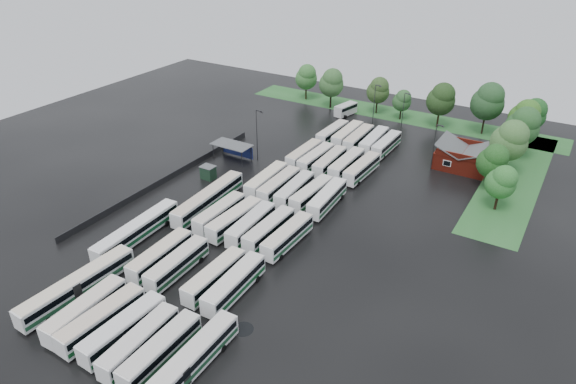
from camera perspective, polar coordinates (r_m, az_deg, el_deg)
The scene contains 62 objects.
ground at distance 82.30m, azimuth -5.55°, elevation -4.62°, with size 160.00×160.00×0.00m, color black.
brick_building at distance 107.86m, azimuth 18.84°, elevation 3.52°, with size 10.07×8.60×5.39m.
wash_shed at distance 105.54m, azimuth -6.13°, elevation 5.08°, with size 8.20×4.20×3.58m.
utility_hut at distance 99.06m, azimuth -8.86°, elevation 2.17°, with size 2.70×2.20×2.62m.
grass_strip_north at distance 133.60m, azimuth 11.95°, elevation 8.42°, with size 80.00×10.00×0.01m, color #29662B.
grass_strip_east at distance 107.43m, azimuth 23.79°, elevation 1.34°, with size 10.00×50.00×0.01m, color #29662B.
west_fence at distance 100.10m, azimuth -13.15°, elevation 1.56°, with size 0.10×50.00×1.20m, color #2D2D30.
bus_r0c0 at distance 69.67m, azimuth -21.58°, elevation -12.16°, with size 2.86×11.69×3.23m.
bus_r0c1 at distance 67.70m, azimuth -19.97°, elevation -13.16°, with size 2.99×11.76×3.24m.
bus_r0c2 at distance 65.64m, azimuth -17.80°, elevation -14.29°, with size 2.86×11.68×3.23m.
bus_r0c3 at distance 63.60m, azimuth -16.16°, elevation -15.72°, with size 2.86×11.34×3.13m.
bus_r0c4 at distance 62.02m, azimuth -13.96°, elevation -16.72°, with size 2.52×11.41×3.17m.
bus_r1c0 at distance 76.25m, azimuth -14.00°, elevation -6.88°, with size 2.77×11.55×3.20m.
bus_r1c1 at distance 74.16m, azimuth -12.21°, elevation -7.80°, with size 2.75×11.37×3.14m.
bus_r1c3 at distance 70.99m, azimuth -8.16°, elevation -9.26°, with size 2.43×11.28×3.14m.
bus_r1c4 at distance 69.29m, azimuth -5.99°, elevation -10.12°, with size 2.90×11.81×3.26m.
bus_r2c0 at distance 84.65m, azimuth -7.60°, elevation -2.34°, with size 2.42×11.26×3.13m.
bus_r2c1 at distance 82.58m, azimuth -5.94°, elevation -3.05°, with size 3.00×11.76×3.25m.
bus_r2c2 at distance 81.13m, azimuth -4.12°, elevation -3.63°, with size 2.91×11.49×3.17m.
bus_r2c3 at distance 79.78m, azimuth -2.10°, elevation -4.18°, with size 2.60×11.42×3.17m.
bus_r2c4 at distance 78.21m, azimuth -0.06°, elevation -4.91°, with size 2.68×11.40×3.16m.
bus_r3c0 at distance 94.04m, azimuth -2.40°, elevation 1.32°, with size 2.94×11.81×3.26m.
bus_r3c1 at distance 92.33m, azimuth -0.99°, elevation 0.77°, with size 2.69×11.56×3.20m.
bus_r3c2 at distance 90.88m, azimuth 0.74°, elevation 0.26°, with size 2.92×11.37×3.14m.
bus_r3c3 at distance 89.74m, azimuth 2.65°, elevation -0.18°, with size 2.90×11.30×3.12m.
bus_r3c4 at distance 88.37m, azimuth 4.37°, elevation -0.69°, with size 2.98×11.63×3.21m.
bus_r4c0 at distance 104.52m, azimuth 1.81°, elevation 4.23°, with size 2.47×11.17×3.10m.
bus_r4c1 at distance 102.90m, azimuth 3.13°, elevation 3.79°, with size 2.64×11.29×3.13m.
bus_r4c2 at distance 101.59m, azimuth 4.66°, elevation 3.38°, with size 2.68×11.22×3.11m.
bus_r4c3 at distance 100.71m, azimuth 6.53°, elevation 3.10°, with size 2.53×11.67×3.24m.
bus_r4c4 at distance 99.37m, azimuth 8.20°, elevation 2.59°, with size 2.84×11.53×3.19m.
bus_r5c0 at distance 115.29m, azimuth 4.96°, elevation 6.56°, with size 2.64×11.24×3.12m.
bus_r5c1 at distance 114.40m, azimuth 6.62°, elevation 6.34°, with size 2.68×11.80×3.27m.
bus_r5c2 at distance 112.84m, azimuth 7.84°, elevation 5.92°, with size 2.72×11.69×3.24m.
bus_r5c3 at distance 112.03m, azimuth 9.53°, elevation 5.62°, with size 2.90×11.82×3.27m.
bus_r5c4 at distance 110.92m, azimuth 10.87°, elevation 5.20°, with size 2.51×11.15×3.10m.
artic_bus_west_a at distance 74.11m, azimuth -22.34°, elevation -9.60°, with size 3.14×17.12×3.16m.
artic_bus_west_b at distance 88.98m, azimuth -8.83°, elevation -0.72°, with size 3.31×17.65×3.26m.
artic_bus_west_c at distance 82.85m, azimuth -16.46°, elevation -4.14°, with size 3.05×16.90×3.12m.
artic_bus_east at distance 59.68m, azimuth -11.51°, elevation -18.64°, with size 2.64×16.96×3.14m.
minibus at distance 130.63m, azimuth 6.44°, elevation 9.14°, with size 3.74×6.89×2.85m.
tree_north_0 at distance 140.25m, azimuth 2.07°, elevation 12.67°, with size 5.86×5.86×9.70m.
tree_north_1 at distance 133.94m, azimuth 4.88°, elevation 12.03°, with size 6.32×6.32×10.47m.
tree_north_2 at distance 131.66m, azimuth 10.02°, elevation 11.10°, with size 5.69×5.69×9.43m.
tree_north_3 at distance 128.97m, azimuth 12.59°, elevation 9.91°, with size 4.59×4.58×7.58m.
tree_north_4 at distance 125.29m, azimuth 16.69°, elevation 9.89°, with size 6.61×6.61×10.95m.
tree_north_5 at distance 124.43m, azimuth 21.37°, elevation 9.39°, with size 7.38×7.38×12.23m.
tree_north_6 at distance 124.48m, azimuth 25.56°, elevation 7.85°, with size 6.06×6.06×10.03m.
tree_east_0 at distance 92.72m, azimuth 22.67°, elevation 1.08°, with size 5.16×5.14×8.51m.
tree_east_1 at distance 98.89m, azimuth 21.86°, elevation 3.25°, with size 5.56×5.56×9.20m.
tree_east_2 at distance 105.36m, azimuth 23.47°, elevation 5.32°, with size 6.90×6.90×11.43m.
tree_east_3 at distance 114.03m, azimuth 24.67°, elevation 6.72°, with size 6.82×6.82×11.30m.
tree_east_4 at distance 120.86m, azimuth 24.83°, elevation 7.65°, with size 6.44×6.44×10.67m.
lamp_post_ne at distance 103.53m, azimuth 16.01°, elevation 5.15°, with size 1.47×0.29×9.55m.
lamp_post_nw at distance 103.51m, azimuth -3.42°, elevation 6.72°, with size 1.68×0.33×10.89m.
lamp_post_back_w at distance 124.33m, azimuth 9.62°, elevation 9.88°, with size 1.50×0.29×9.75m.
lamp_post_back_e at distance 122.10m, azimuth 12.74°, elevation 9.01°, with size 1.39×0.27×9.03m.
puddle_0 at distance 71.43m, azimuth -16.32°, elevation -11.82°, with size 5.94×5.94×0.01m, color black.
puddle_1 at distance 66.96m, azimuth -11.94°, elevation -14.38°, with size 3.58×3.58×0.01m, color black.
puddle_2 at distance 85.82m, azimuth -10.02°, elevation -3.43°, with size 6.64×6.64×0.01m, color black.
puddle_3 at distance 79.77m, azimuth -2.98°, elevation -5.71°, with size 4.84×4.84×0.01m, color black.
puddle_4 at distance 65.46m, azimuth -5.00°, elevation -14.94°, with size 2.62×2.62×0.01m, color black.
Camera 1 is at (42.21, -54.34, 45.15)m, focal length 32.00 mm.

